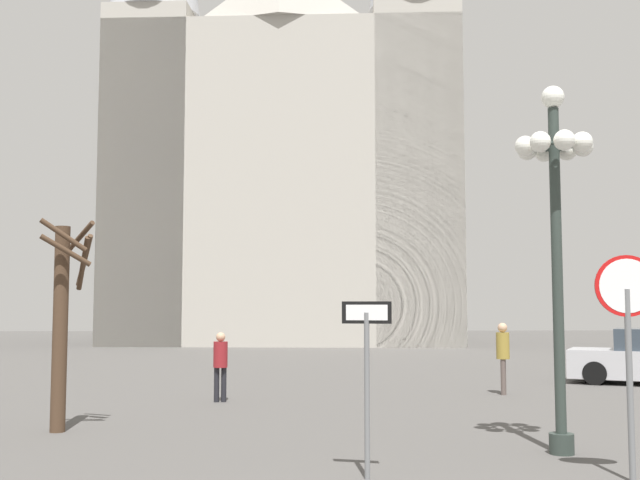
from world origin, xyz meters
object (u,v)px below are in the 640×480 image
Objects in this scene: pedestrian_standing at (220,360)px; cathedral at (287,144)px; pedestrian_walking at (503,351)px; one_way_arrow_sign at (367,363)px; bare_tree at (63,317)px; street_lamp at (555,204)px; stop_sign at (628,322)px.

cathedral is at bearing 87.16° from pedestrian_standing.
cathedral is 28.55m from pedestrian_walking.
one_way_arrow_sign is 1.43× the size of pedestrian_standing.
pedestrian_walking is at bearing 10.02° from pedestrian_standing.
street_lamp is at bearing -16.02° from bare_tree.
pedestrian_walking is (5.42, -25.97, -10.57)m from cathedral.
stop_sign is at bearing -26.48° from bare_tree.
cathedral reaches higher than street_lamp.
cathedral is at bearing 97.15° from street_lamp.
cathedral is 36.85m from stop_sign.
pedestrian_standing is at bearing 108.02° from one_way_arrow_sign.
cathedral reaches higher than bare_tree.
street_lamp is (-0.25, 1.80, 1.72)m from stop_sign.
street_lamp is 8.85m from pedestrian_standing.
one_way_arrow_sign is 0.40× the size of street_lamp.
stop_sign is 1.80× the size of pedestrian_standing.
pedestrian_walking is (9.15, 5.24, -0.92)m from bare_tree.
stop_sign is 1.61× the size of pedestrian_walking.
one_way_arrow_sign is at bearing -88.04° from cathedral.
one_way_arrow_sign is 8.26m from pedestrian_standing.
bare_tree is at bearing -150.20° from pedestrian_walking.
pedestrian_walking is 1.12× the size of pedestrian_standing.
street_lamp is (3.00, 1.52, 2.25)m from one_way_arrow_sign.
pedestrian_standing is (-5.55, 6.32, -2.75)m from street_lamp.
cathedral is 29.22m from pedestrian_standing.
street_lamp is at bearing 26.82° from one_way_arrow_sign.
stop_sign is (4.45, -35.28, -9.65)m from cathedral.
cathedral is 22.99× the size of pedestrian_standing.
pedestrian_standing is (-5.80, 8.12, -1.03)m from stop_sign.
pedestrian_walking reaches higher than pedestrian_standing.
one_way_arrow_sign is (1.20, -35.00, -10.19)m from cathedral.
street_lamp is at bearing -82.85° from cathedral.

